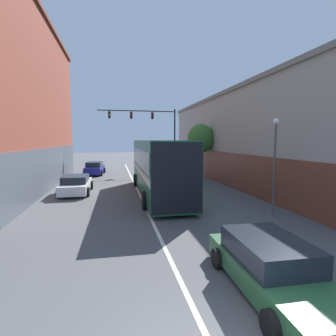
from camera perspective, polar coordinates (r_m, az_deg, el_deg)
The scene contains 9 objects.
lane_center_line at distance 19.66m, azimuth -6.57°, elevation -5.01°, with size 0.14×44.23×0.01m.
building_right_storefront at distance 25.75m, azimuth 19.26°, elevation 6.42°, with size 8.41×29.65×7.92m.
bus at distance 17.97m, azimuth -2.22°, elevation 0.74°, with size 2.98×12.00×3.76m.
hatchback_foreground at distance 7.48m, azimuth 21.67°, elevation -19.38°, with size 2.15×4.67×1.28m.
parked_car_left_near at distance 29.93m, azimuth -15.68°, elevation -0.08°, with size 2.22×4.38×1.42m.
parked_car_left_mid at distance 19.81m, azimuth -19.39°, elevation -3.41°, with size 2.10×4.44×1.29m.
traffic_signal_gantry at distance 31.68m, azimuth -3.74°, elevation 9.34°, with size 9.19×0.36×7.50m.
street_lamp at distance 13.89m, azimuth 22.15°, elevation 1.06°, with size 0.30×0.30×4.82m.
street_tree_near at distance 25.47m, azimuth 7.14°, elevation 6.34°, with size 2.54×2.29×5.32m.
Camera 1 is at (-1.67, -3.11, 3.77)m, focal length 28.00 mm.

